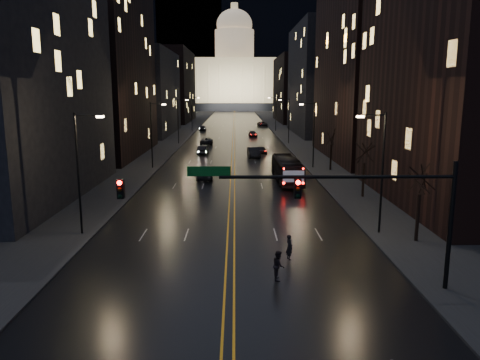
{
  "coord_description": "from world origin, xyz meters",
  "views": [
    {
      "loc": [
        0.32,
        -23.26,
        10.5
      ],
      "look_at": [
        0.67,
        10.26,
        4.09
      ],
      "focal_mm": 35.0,
      "sensor_mm": 36.0,
      "label": 1
    }
  ],
  "objects_px": {
    "bus": "(287,170)",
    "oncoming_car_b": "(203,150)",
    "pedestrian_a": "(289,247)",
    "oncoming_car_a": "(205,172)",
    "pedestrian_b": "(279,265)",
    "receding_car_a": "(254,153)",
    "traffic_signal": "(344,198)"
  },
  "relations": [
    {
      "from": "traffic_signal",
      "to": "receding_car_a",
      "type": "xyz_separation_m",
      "value": [
        -2.64,
        50.56,
        -4.28
      ]
    },
    {
      "from": "oncoming_car_a",
      "to": "pedestrian_b",
      "type": "bearing_deg",
      "value": 98.1
    },
    {
      "from": "pedestrian_b",
      "to": "pedestrian_a",
      "type": "bearing_deg",
      "value": -13.38
    },
    {
      "from": "bus",
      "to": "oncoming_car_a",
      "type": "relative_size",
      "value": 2.15
    },
    {
      "from": "bus",
      "to": "oncoming_car_a",
      "type": "bearing_deg",
      "value": 166.07
    },
    {
      "from": "bus",
      "to": "receding_car_a",
      "type": "bearing_deg",
      "value": 96.62
    },
    {
      "from": "oncoming_car_a",
      "to": "pedestrian_a",
      "type": "xyz_separation_m",
      "value": [
        7.08,
        -27.44,
        -0.01
      ]
    },
    {
      "from": "bus",
      "to": "receding_car_a",
      "type": "distance_m",
      "value": 20.63
    },
    {
      "from": "oncoming_car_b",
      "to": "oncoming_car_a",
      "type": "bearing_deg",
      "value": 97.82
    },
    {
      "from": "bus",
      "to": "receding_car_a",
      "type": "relative_size",
      "value": 2.1
    },
    {
      "from": "pedestrian_a",
      "to": "pedestrian_b",
      "type": "distance_m",
      "value": 3.34
    },
    {
      "from": "oncoming_car_b",
      "to": "pedestrian_b",
      "type": "height_order",
      "value": "pedestrian_b"
    },
    {
      "from": "receding_car_a",
      "to": "pedestrian_a",
      "type": "height_order",
      "value": "receding_car_a"
    },
    {
      "from": "traffic_signal",
      "to": "pedestrian_b",
      "type": "distance_m",
      "value": 5.53
    },
    {
      "from": "bus",
      "to": "receding_car_a",
      "type": "xyz_separation_m",
      "value": [
        -3.08,
        20.39,
        -0.64
      ]
    },
    {
      "from": "bus",
      "to": "pedestrian_b",
      "type": "xyz_separation_m",
      "value": [
        -3.59,
        -28.58,
        -0.61
      ]
    },
    {
      "from": "pedestrian_a",
      "to": "oncoming_car_a",
      "type": "bearing_deg",
      "value": -4.24
    },
    {
      "from": "bus",
      "to": "pedestrian_a",
      "type": "height_order",
      "value": "bus"
    },
    {
      "from": "pedestrian_a",
      "to": "pedestrian_b",
      "type": "relative_size",
      "value": 0.96
    },
    {
      "from": "oncoming_car_a",
      "to": "pedestrian_a",
      "type": "relative_size",
      "value": 2.97
    },
    {
      "from": "traffic_signal",
      "to": "oncoming_car_b",
      "type": "distance_m",
      "value": 55.91
    },
    {
      "from": "bus",
      "to": "pedestrian_b",
      "type": "bearing_deg",
      "value": -99.15
    },
    {
      "from": "bus",
      "to": "pedestrian_a",
      "type": "bearing_deg",
      "value": -97.89
    },
    {
      "from": "receding_car_a",
      "to": "oncoming_car_a",
      "type": "bearing_deg",
      "value": -113.57
    },
    {
      "from": "pedestrian_b",
      "to": "oncoming_car_b",
      "type": "bearing_deg",
      "value": 11.88
    },
    {
      "from": "bus",
      "to": "oncoming_car_b",
      "type": "distance_m",
      "value": 27.01
    },
    {
      "from": "oncoming_car_b",
      "to": "pedestrian_a",
      "type": "bearing_deg",
      "value": 103.43
    },
    {
      "from": "traffic_signal",
      "to": "pedestrian_b",
      "type": "relative_size",
      "value": 10.16
    },
    {
      "from": "oncoming_car_b",
      "to": "pedestrian_a",
      "type": "relative_size",
      "value": 2.7
    },
    {
      "from": "receding_car_a",
      "to": "pedestrian_b",
      "type": "relative_size",
      "value": 2.94
    },
    {
      "from": "oncoming_car_a",
      "to": "oncoming_car_b",
      "type": "xyz_separation_m",
      "value": [
        -1.73,
        22.41,
        -0.1
      ]
    },
    {
      "from": "oncoming_car_b",
      "to": "receding_car_a",
      "type": "relative_size",
      "value": 0.88
    }
  ]
}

